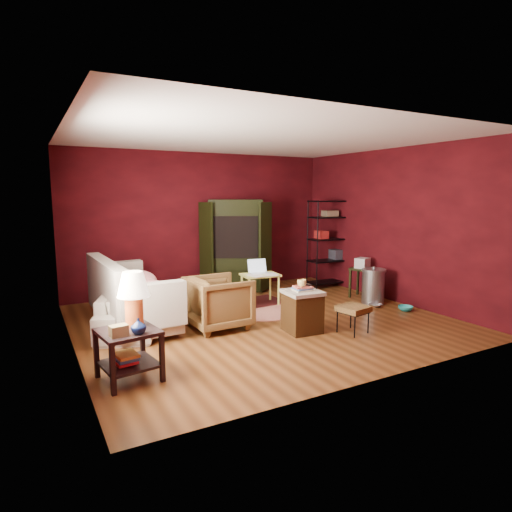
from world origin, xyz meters
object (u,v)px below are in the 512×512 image
at_px(tv_armoire, 236,244).
at_px(side_table, 131,315).
at_px(hamper, 302,310).
at_px(laptop_desk, 260,277).
at_px(sofa, 131,301).
at_px(wire_shelving, 330,240).
at_px(armchair, 218,300).

bearing_deg(tv_armoire, side_table, -106.27).
height_order(side_table, hamper, side_table).
bearing_deg(tv_armoire, laptop_desk, -71.23).
distance_m(hamper, laptop_desk, 1.66).
bearing_deg(hamper, sofa, 145.21).
bearing_deg(tv_armoire, wire_shelving, 6.54).
height_order(side_table, laptop_desk, side_table).
height_order(side_table, tv_armoire, tv_armoire).
relative_size(sofa, armchair, 2.28).
xyz_separation_m(sofa, laptop_desk, (2.31, 0.18, 0.12)).
xyz_separation_m(hamper, laptop_desk, (0.22, 1.64, 0.18)).
distance_m(sofa, armchair, 1.32).
distance_m(armchair, laptop_desk, 1.50).
xyz_separation_m(hamper, wire_shelving, (2.27, 2.27, 0.70)).
height_order(armchair, hamper, armchair).
xyz_separation_m(sofa, tv_armoire, (2.44, 1.44, 0.59)).
height_order(armchair, wire_shelving, wire_shelving).
distance_m(laptop_desk, wire_shelving, 2.21).
distance_m(hamper, wire_shelving, 3.28).
height_order(sofa, armchair, armchair).
distance_m(armchair, tv_armoire, 2.59).
height_order(laptop_desk, tv_armoire, tv_armoire).
distance_m(armchair, side_table, 1.91).
relative_size(armchair, side_table, 0.74).
bearing_deg(side_table, armchair, 36.81).
bearing_deg(side_table, laptop_desk, 36.71).
bearing_deg(sofa, laptop_desk, -64.77).
bearing_deg(armchair, side_table, 125.00).
bearing_deg(wire_shelving, side_table, -148.44).
height_order(laptop_desk, wire_shelving, wire_shelving).
bearing_deg(tv_armoire, sofa, -124.86).
bearing_deg(armchair, laptop_desk, -55.24).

